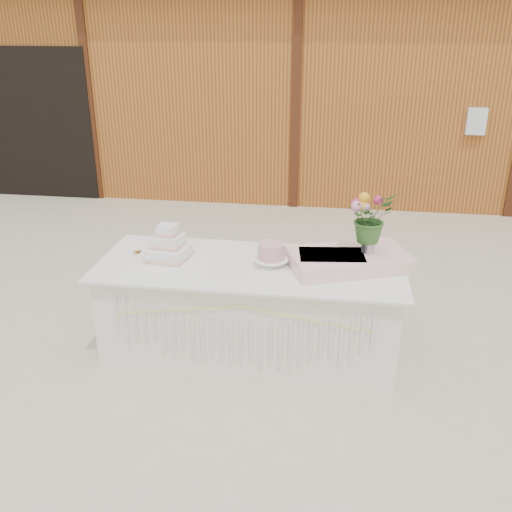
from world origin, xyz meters
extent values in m
plane|color=beige|center=(0.00, 0.00, 0.00)|extent=(80.00, 80.00, 0.00)
cube|color=#A46422|center=(0.00, 6.00, 1.50)|extent=(12.00, 4.00, 3.00)
cube|color=black|center=(-4.20, 3.98, 1.10)|extent=(2.40, 0.08, 2.20)
cube|color=white|center=(0.00, 0.00, 0.38)|extent=(2.28, 0.88, 0.75)
cube|color=white|center=(0.00, 0.00, 0.76)|extent=(2.40, 1.00, 0.02)
cube|color=white|center=(-0.67, 0.03, 0.82)|extent=(0.34, 0.34, 0.10)
cube|color=#FFB8A1|center=(-0.67, 0.03, 0.79)|extent=(0.36, 0.36, 0.02)
cube|color=white|center=(-0.67, 0.03, 0.92)|extent=(0.25, 0.25, 0.09)
cube|color=#FFB8A1|center=(-0.67, 0.03, 0.89)|extent=(0.26, 0.26, 0.02)
cube|color=white|center=(-0.67, 0.03, 1.01)|extent=(0.16, 0.16, 0.08)
cube|color=#FFB8A1|center=(-0.67, 0.03, 0.99)|extent=(0.17, 0.17, 0.02)
cylinder|color=white|center=(0.17, -0.01, 0.78)|extent=(0.22, 0.22, 0.01)
cylinder|color=white|center=(0.17, -0.01, 0.81)|extent=(0.07, 0.07, 0.04)
cylinder|color=white|center=(0.17, -0.01, 0.83)|extent=(0.26, 0.26, 0.01)
cylinder|color=#CF959B|center=(0.17, -0.01, 0.90)|extent=(0.21, 0.21, 0.12)
cube|color=#F5C8C5|center=(0.76, 0.08, 0.83)|extent=(1.03, 0.81, 0.11)
cylinder|color=#ADAEB2|center=(0.90, 0.12, 0.95)|extent=(0.10, 0.10, 0.14)
imported|color=#336026|center=(0.90, 0.12, 1.21)|extent=(0.46, 0.45, 0.38)
camera|label=1|loc=(0.65, -4.03, 2.54)|focal=40.00mm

